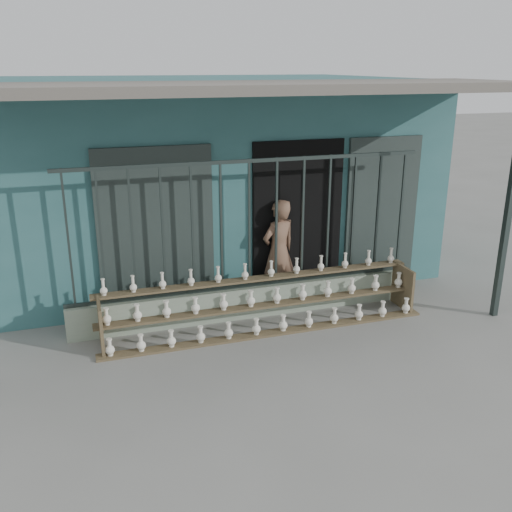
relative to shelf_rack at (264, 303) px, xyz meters
name	(u,v)px	position (x,y,z in m)	size (l,w,h in m)	color
ground	(281,358)	(-0.08, -0.89, -0.36)	(60.00, 60.00, 0.00)	slate
workshop_building	(202,169)	(-0.08, 3.34, 1.26)	(7.40, 6.60, 3.21)	#2C5B5D
parapet_wall	(250,301)	(-0.08, 0.41, -0.14)	(5.00, 0.20, 0.45)	gray
security_fence	(249,225)	(-0.08, 0.41, 0.99)	(5.00, 0.04, 1.80)	#283330
shelf_rack	(264,303)	(0.00, 0.00, 0.00)	(4.50, 0.68, 0.85)	brown
elderly_woman	(279,252)	(0.49, 0.79, 0.43)	(0.58, 0.38, 1.58)	brown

